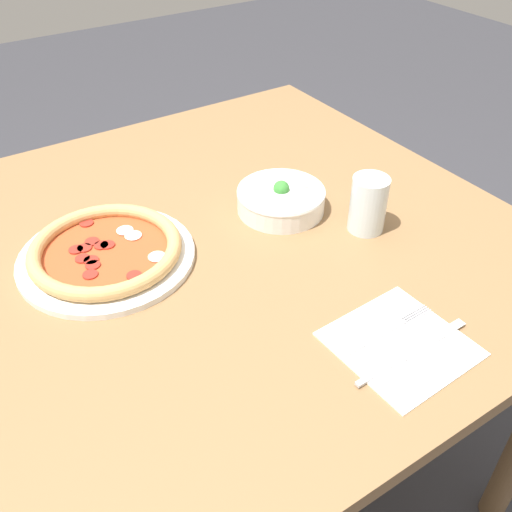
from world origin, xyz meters
TOP-DOWN VIEW (x-y plane):
  - ground_plane at (0.00, 0.00)m, footprint 8.00×8.00m
  - dining_table at (0.00, 0.00)m, footprint 1.09×1.06m
  - pizza at (-0.05, -0.23)m, footprint 0.31×0.31m
  - bowl at (-0.01, 0.13)m, footprint 0.18×0.18m
  - napkin at (0.39, 0.06)m, footprint 0.20×0.20m
  - fork at (0.36, 0.06)m, footprint 0.02×0.18m
  - knife at (0.41, 0.05)m, footprint 0.02×0.23m
  - glass at (0.13, 0.22)m, footprint 0.07×0.07m

SIDE VIEW (x-z plane):
  - ground_plane at x=0.00m, z-range 0.00..0.00m
  - dining_table at x=0.00m, z-range 0.28..1.04m
  - napkin at x=0.39m, z-range 0.76..0.77m
  - knife at x=0.41m, z-range 0.77..0.77m
  - fork at x=0.36m, z-range 0.77..0.77m
  - pizza at x=-0.05m, z-range 0.76..0.80m
  - bowl at x=-0.01m, z-range 0.76..0.82m
  - glass at x=0.13m, z-range 0.76..0.87m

